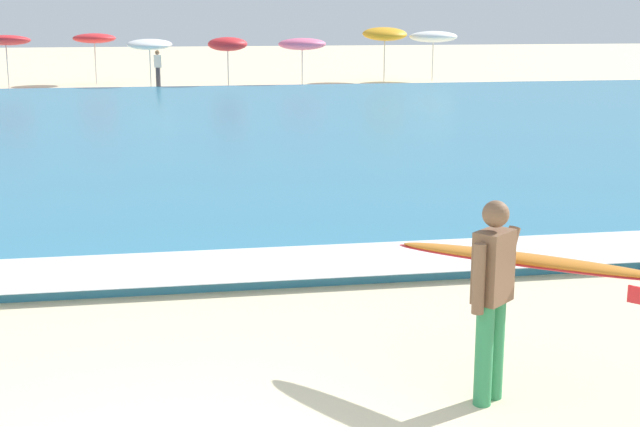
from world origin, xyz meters
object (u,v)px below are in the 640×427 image
object	(u,v)px
surfer_with_board	(508,277)
beach_umbrella_2	(94,38)
beach_umbrella_5	(302,44)
beach_umbrella_3	(149,44)
beachgoer_near_row_left	(158,67)
beach_umbrella_1	(6,40)
beach_umbrella_4	(228,44)
beach_umbrella_7	(433,37)
beach_umbrella_6	(385,34)

from	to	relation	value
surfer_with_board	beach_umbrella_2	bearing A→B (deg)	99.50
beach_umbrella_5	beach_umbrella_3	bearing A→B (deg)	-176.24
beach_umbrella_3	beachgoer_near_row_left	distance (m)	1.13
beach_umbrella_2	beach_umbrella_1	bearing A→B (deg)	-144.67
beach_umbrella_4	beachgoer_near_row_left	bearing A→B (deg)	171.83
beach_umbrella_2	beach_umbrella_7	xyz separation A→B (m)	(15.52, -0.90, 0.02)
beach_umbrella_5	beach_umbrella_6	size ratio (longest dim) A/B	0.83
beach_umbrella_1	beach_umbrella_3	bearing A→B (deg)	-2.00
beachgoer_near_row_left	beach_umbrella_6	bearing A→B (deg)	8.13
surfer_with_board	beach_umbrella_3	world-z (taller)	beach_umbrella_3
beach_umbrella_5	beachgoer_near_row_left	xyz separation A→B (m)	(-6.33, -0.01, -0.95)
beach_umbrella_4	beach_umbrella_7	xyz separation A→B (m)	(9.74, 1.73, 0.22)
surfer_with_board	beach_umbrella_6	world-z (taller)	beach_umbrella_6
surfer_with_board	beachgoer_near_row_left	xyz separation A→B (m)	(-3.06, 32.62, -0.19)
beach_umbrella_4	beach_umbrella_5	bearing A→B (deg)	7.65
beach_umbrella_4	beach_umbrella_7	world-z (taller)	beach_umbrella_7
beach_umbrella_5	beach_umbrella_1	bearing A→B (deg)	-178.94
beach_umbrella_7	surfer_with_board	bearing A→B (deg)	-105.94
beach_umbrella_1	beach_umbrella_4	bearing A→B (deg)	-1.34
beachgoer_near_row_left	surfer_with_board	bearing A→B (deg)	-84.65
surfer_with_board	beach_umbrella_5	size ratio (longest dim) A/B	1.02
beachgoer_near_row_left	beach_umbrella_1	bearing A→B (deg)	-177.99
beach_umbrella_3	beach_umbrella_7	size ratio (longest dim) A/B	0.91
surfer_with_board	beach_umbrella_6	xyz separation A→B (m)	(7.39, 34.11, 1.15)
beach_umbrella_1	beachgoer_near_row_left	bearing A→B (deg)	2.01
surfer_with_board	beach_umbrella_7	world-z (taller)	beach_umbrella_7
beach_umbrella_4	beach_umbrella_6	distance (m)	7.70
beach_umbrella_7	beach_umbrella_1	bearing A→B (deg)	-175.42
surfer_with_board	beach_umbrella_2	distance (m)	35.32
surfer_with_board	beach_umbrella_4	bearing A→B (deg)	90.09
beach_umbrella_2	beach_umbrella_5	size ratio (longest dim) A/B	1.07
beach_umbrella_4	beach_umbrella_2	bearing A→B (deg)	155.48
beach_umbrella_5	beach_umbrella_7	distance (m)	6.55
beach_umbrella_6	beach_umbrella_7	size ratio (longest dim) A/B	1.10
beach_umbrella_2	beach_umbrella_7	distance (m)	15.54
beach_umbrella_5	surfer_with_board	bearing A→B (deg)	-95.73
beach_umbrella_4	beach_umbrella_1	bearing A→B (deg)	178.66
beach_umbrella_4	beach_umbrella_6	bearing A→B (deg)	14.49
beach_umbrella_2	surfer_with_board	bearing A→B (deg)	-80.50
surfer_with_board	beachgoer_near_row_left	distance (m)	32.77
beach_umbrella_3	beach_umbrella_4	world-z (taller)	beach_umbrella_4
beach_umbrella_3	beach_umbrella_5	world-z (taller)	beach_umbrella_3
beach_umbrella_2	beach_umbrella_7	size ratio (longest dim) A/B	0.97
beach_umbrella_1	beach_umbrella_7	bearing A→B (deg)	4.58
surfer_with_board	beach_umbrella_3	size ratio (longest dim) A/B	1.03
surfer_with_board	beach_umbrella_5	world-z (taller)	beach_umbrella_5
beach_umbrella_1	beach_umbrella_3	world-z (taller)	beach_umbrella_1
beach_umbrella_3	beach_umbrella_6	xyz separation A→B (m)	(10.76, 1.91, 0.34)
beach_umbrella_3	beach_umbrella_6	bearing A→B (deg)	10.09
surfer_with_board	beach_umbrella_4	xyz separation A→B (m)	(-0.05, 32.19, 0.80)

